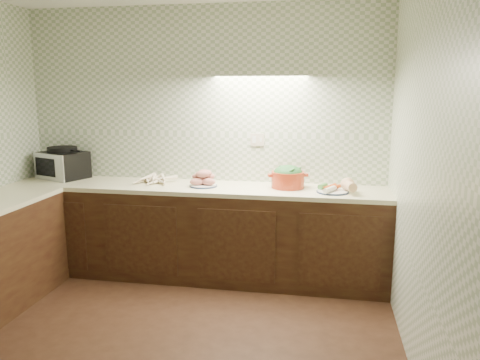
% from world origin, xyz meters
% --- Properties ---
extents(room, '(3.60, 3.60, 2.60)m').
position_xyz_m(room, '(0.00, 0.00, 1.63)').
color(room, black).
rests_on(room, ground).
extents(counter, '(3.60, 3.60, 0.90)m').
position_xyz_m(counter, '(-0.68, 0.68, 0.45)').
color(counter, black).
rests_on(counter, ground).
extents(toaster_oven, '(0.55, 0.49, 0.32)m').
position_xyz_m(toaster_oven, '(-1.45, 1.63, 1.05)').
color(toaster_oven, black).
rests_on(toaster_oven, counter).
extents(parsnip_pile, '(0.46, 0.38, 0.08)m').
position_xyz_m(parsnip_pile, '(-0.42, 1.55, 0.93)').
color(parsnip_pile, '#FAE8C7').
rests_on(parsnip_pile, counter).
extents(sweet_potato_plate, '(0.26, 0.26, 0.16)m').
position_xyz_m(sweet_potato_plate, '(0.08, 1.49, 0.96)').
color(sweet_potato_plate, '#172340').
rests_on(sweet_potato_plate, counter).
extents(onion_bowl, '(0.13, 0.13, 0.10)m').
position_xyz_m(onion_bowl, '(0.06, 1.62, 0.94)').
color(onion_bowl, black).
rests_on(onion_bowl, counter).
extents(dutch_oven, '(0.38, 0.37, 0.21)m').
position_xyz_m(dutch_oven, '(0.87, 1.57, 1.00)').
color(dutch_oven, '#A93118').
rests_on(dutch_oven, counter).
extents(veg_plate, '(0.35, 0.32, 0.13)m').
position_xyz_m(veg_plate, '(1.34, 1.45, 0.95)').
color(veg_plate, '#172340').
rests_on(veg_plate, counter).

